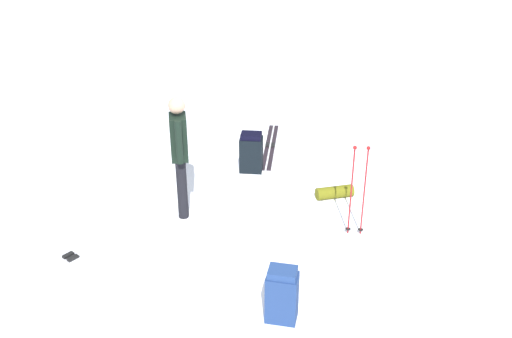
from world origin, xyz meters
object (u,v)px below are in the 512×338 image
Objects in this scene: backpack_large_dark at (251,153)px; backpack_bright at (282,295)px; ski_pair_far at (270,146)px; sleeping_mat_rolled at (335,192)px; ski_poles_planted_near at (358,186)px; skier_standing at (180,151)px; ski_pair_near at (71,258)px.

backpack_bright is (1.66, -3.09, -0.01)m from backpack_large_dark.
ski_pair_far is 2.04m from sleeping_mat_rolled.
backpack_bright is 1.98m from ski_poles_planted_near.
backpack_large_dark is (0.35, 1.59, -0.64)m from skier_standing.
skier_standing reaches higher than sleeping_mat_rolled.
skier_standing is 3.09× the size of sleeping_mat_rolled.
skier_standing is 1.75m from backpack_large_dark.
sleeping_mat_rolled is at bearing 46.73° from ski_pair_near.
ski_pair_near is 2.77m from backpack_bright.
skier_standing is 1.35× the size of ski_poles_planted_near.
ski_poles_planted_near is at bearing -30.93° from backpack_large_dark.
ski_pair_near is at bearing -109.55° from backpack_large_dark.
ski_poles_planted_near is at bearing 9.95° from skier_standing.
ski_pair_far is 2.89× the size of backpack_large_dark.
skier_standing is 2.70× the size of backpack_bright.
sleeping_mat_rolled reaches higher than ski_pair_near.
ski_pair_far is at bearing 133.13° from ski_poles_planted_near.
skier_standing is at bearing 143.21° from backpack_bright.
sleeping_mat_rolled is (2.57, 2.73, 0.08)m from ski_pair_near.
ski_poles_planted_near is (0.31, 1.91, 0.39)m from backpack_bright.
ski_pair_far is 3.39× the size of sleeping_mat_rolled.
backpack_bright is 2.75m from sleeping_mat_rolled.
ski_poles_planted_near is at bearing 80.73° from backpack_bright.
backpack_large_dark reaches higher than sleeping_mat_rolled.
sleeping_mat_rolled is at bearing -41.19° from ski_pair_far.
skier_standing reaches higher than ski_poles_planted_near.
skier_standing is at bearing 63.66° from ski_pair_near.
backpack_large_dark is 2.33m from ski_poles_planted_near.
ski_poles_planted_near is (2.03, -2.17, 0.69)m from ski_pair_far.
ski_pair_far is at bearing 83.46° from skier_standing.
sleeping_mat_rolled is (1.83, 1.23, -0.86)m from skier_standing.
backpack_large_dark is (1.09, 3.08, 0.30)m from ski_pair_near.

